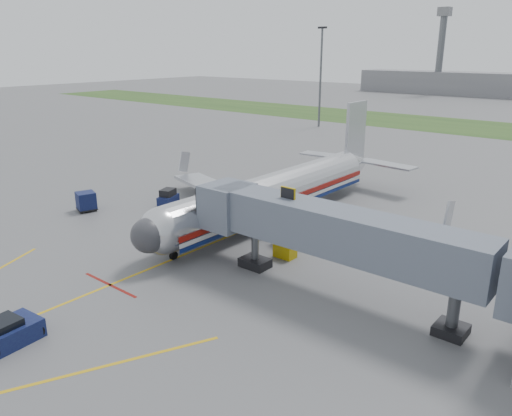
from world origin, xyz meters
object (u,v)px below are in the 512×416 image
Objects in this scene: pushback_tug at (5,334)px; belt_loader at (202,209)px; airliner at (275,192)px; ramp_worker at (180,227)px; baggage_tug at (168,198)px.

pushback_tug is 25.19m from belt_loader.
airliner reaches higher than belt_loader.
ramp_worker is (2.91, -5.71, 0.35)m from belt_loader.
baggage_tug is 1.67× the size of ramp_worker.
ramp_worker reaches higher than pushback_tug.
baggage_tug is (-13.16, 23.49, 0.15)m from pushback_tug.
ramp_worker is at bearing 106.47° from pushback_tug.
airliner is 12.16m from baggage_tug.
airliner is 27.58m from pushback_tug.
baggage_tug is at bearing -176.46° from belt_loader.
airliner is at bearing 23.57° from ramp_worker.
airliner is 9.08× the size of pushback_tug.
belt_loader is (-8.26, 23.79, -0.14)m from pushback_tug.
airliner reaches higher than ramp_worker.
airliner is 10.17m from ramp_worker.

